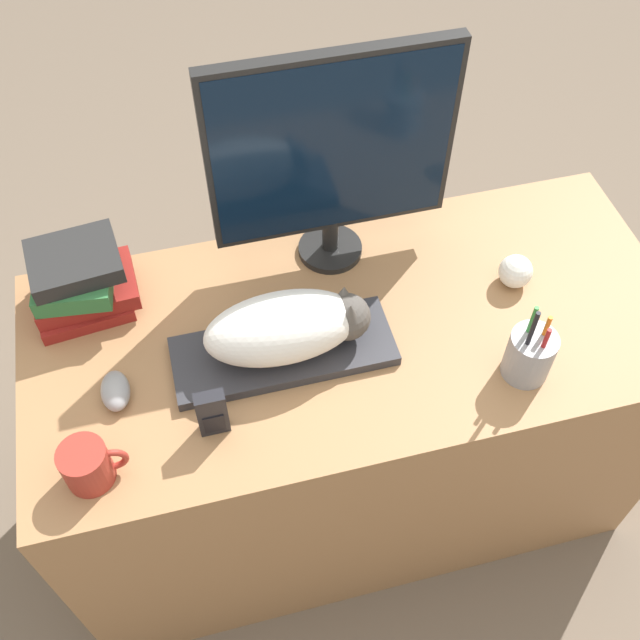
% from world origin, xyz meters
% --- Properties ---
extents(ground_plane, '(12.00, 12.00, 0.00)m').
position_xyz_m(ground_plane, '(0.00, 0.00, 0.00)').
color(ground_plane, '#6B5B4C').
extents(desk, '(1.38, 0.63, 0.76)m').
position_xyz_m(desk, '(0.00, 0.32, 0.38)').
color(desk, '#9E7047').
rests_on(desk, ground_plane).
extents(keyboard, '(0.44, 0.16, 0.02)m').
position_xyz_m(keyboard, '(-0.16, 0.28, 0.78)').
color(keyboard, '#2D2D33').
rests_on(keyboard, desk).
extents(cat, '(0.33, 0.15, 0.13)m').
position_xyz_m(cat, '(-0.15, 0.28, 0.85)').
color(cat, white).
rests_on(cat, keyboard).
extents(monitor, '(0.50, 0.14, 0.50)m').
position_xyz_m(monitor, '(-0.00, 0.53, 1.05)').
color(monitor, black).
rests_on(monitor, desk).
extents(computer_mouse, '(0.06, 0.09, 0.04)m').
position_xyz_m(computer_mouse, '(-0.50, 0.26, 0.78)').
color(computer_mouse, gray).
rests_on(computer_mouse, desk).
extents(coffee_mug, '(0.12, 0.09, 0.09)m').
position_xyz_m(coffee_mug, '(-0.55, 0.10, 0.81)').
color(coffee_mug, '#9E2D23').
rests_on(coffee_mug, desk).
extents(pen_cup, '(0.09, 0.09, 0.20)m').
position_xyz_m(pen_cup, '(0.29, 0.12, 0.82)').
color(pen_cup, '#939399').
rests_on(pen_cup, desk).
extents(baseball, '(0.07, 0.07, 0.07)m').
position_xyz_m(baseball, '(0.36, 0.34, 0.80)').
color(baseball, silver).
rests_on(baseball, desk).
extents(phone, '(0.06, 0.03, 0.11)m').
position_xyz_m(phone, '(-0.33, 0.15, 0.82)').
color(phone, black).
rests_on(phone, desk).
extents(book_stack, '(0.22, 0.19, 0.15)m').
position_xyz_m(book_stack, '(-0.54, 0.51, 0.83)').
color(book_stack, maroon).
rests_on(book_stack, desk).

